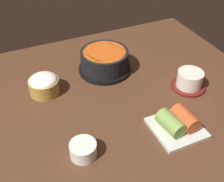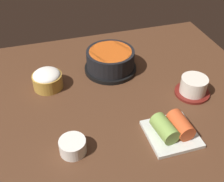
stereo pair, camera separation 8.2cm
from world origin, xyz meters
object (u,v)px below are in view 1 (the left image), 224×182
(rice_bowl, at_px, (44,84))
(side_bowl_near, at_px, (83,149))
(stone_pot, at_px, (105,61))
(kimchi_plate, at_px, (177,123))
(tea_cup_with_saucer, at_px, (189,80))

(rice_bowl, height_order, side_bowl_near, rice_bowl)
(stone_pot, height_order, kimchi_plate, stone_pot)
(stone_pot, xyz_separation_m, kimchi_plate, (0.07, -0.33, -0.01))
(stone_pot, distance_m, side_bowl_near, 0.36)
(stone_pot, relative_size, side_bowl_near, 2.67)
(stone_pot, relative_size, tea_cup_with_saucer, 1.66)
(rice_bowl, distance_m, tea_cup_with_saucer, 0.44)
(tea_cup_with_saucer, distance_m, side_bowl_near, 0.40)
(side_bowl_near, bearing_deg, tea_cup_with_saucer, 16.57)
(stone_pot, relative_size, kimchi_plate, 1.39)
(kimchi_plate, bearing_deg, tea_cup_with_saucer, 45.08)
(kimchi_plate, height_order, side_bowl_near, kimchi_plate)
(rice_bowl, height_order, tea_cup_with_saucer, rice_bowl)
(rice_bowl, distance_m, side_bowl_near, 0.27)
(tea_cup_with_saucer, xyz_separation_m, side_bowl_near, (-0.39, -0.11, -0.01))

